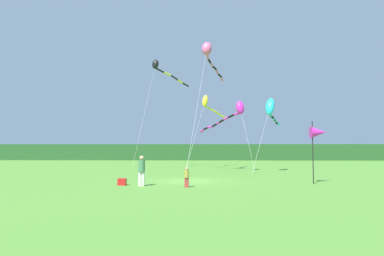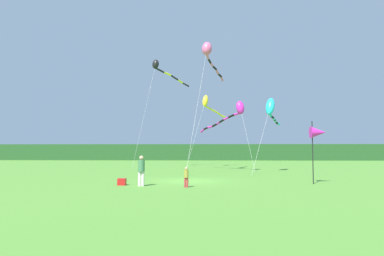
% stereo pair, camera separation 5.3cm
% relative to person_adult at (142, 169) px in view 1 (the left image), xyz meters
% --- Properties ---
extents(ground_plane, '(120.00, 120.00, 0.00)m').
position_rel_person_adult_xyz_m(ground_plane, '(2.42, 3.25, -0.95)').
color(ground_plane, '#4C842D').
extents(distant_treeline, '(108.00, 2.03, 3.17)m').
position_rel_person_adult_xyz_m(distant_treeline, '(2.42, 48.25, 0.64)').
color(distant_treeline, '#234C23').
rests_on(distant_treeline, ground).
extents(person_adult, '(0.37, 0.37, 1.69)m').
position_rel_person_adult_xyz_m(person_adult, '(0.00, 0.00, 0.00)').
color(person_adult, silver).
rests_on(person_adult, ground).
extents(person_child, '(0.24, 0.24, 1.09)m').
position_rel_person_adult_xyz_m(person_child, '(2.55, -0.51, -0.34)').
color(person_child, '#B23338').
rests_on(person_child, ground).
extents(cooler_box, '(0.45, 0.37, 0.39)m').
position_rel_person_adult_xyz_m(cooler_box, '(-1.20, 0.44, -0.75)').
color(cooler_box, red).
rests_on(cooler_box, ground).
extents(banner_flag_pole, '(0.90, 0.70, 3.74)m').
position_rel_person_adult_xyz_m(banner_flag_pole, '(10.31, 1.69, 2.08)').
color(banner_flag_pole, black).
rests_on(banner_flag_pole, ground).
extents(kite_rainbow, '(3.43, 9.70, 12.01)m').
position_rel_person_adult_xyz_m(kite_rainbow, '(3.80, 12.06, 10.11)').
color(kite_rainbow, '#B2B2B2').
rests_on(kite_rainbow, ground).
extents(kite_black, '(5.61, 7.48, 12.39)m').
position_rel_person_adult_xyz_m(kite_black, '(-1.66, 19.62, 10.50)').
color(kite_black, '#B2B2B2').
rests_on(kite_black, ground).
extents(kite_magenta, '(4.95, 7.62, 6.69)m').
position_rel_person_adult_xyz_m(kite_magenta, '(6.20, 13.61, 4.68)').
color(kite_magenta, '#B2B2B2').
rests_on(kite_magenta, ground).
extents(kite_cyan, '(3.76, 6.75, 6.96)m').
position_rel_person_adult_xyz_m(kite_cyan, '(9.55, 12.54, 4.94)').
color(kite_cyan, '#B2B2B2').
rests_on(kite_cyan, ground).
extents(kite_yellow, '(4.56, 7.06, 8.56)m').
position_rel_person_adult_xyz_m(kite_yellow, '(3.72, 20.94, 6.57)').
color(kite_yellow, '#B2B2B2').
rests_on(kite_yellow, ground).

